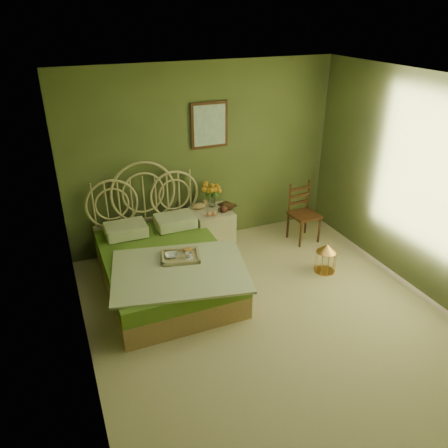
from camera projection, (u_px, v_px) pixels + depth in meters
name	position (u px, v px, depth m)	size (l,w,h in m)	color
floor	(275.00, 323.00, 4.96)	(4.50, 4.50, 0.00)	#BDAF88
ceiling	(291.00, 87.00, 3.79)	(4.50, 4.50, 0.00)	silver
wall_back	(204.00, 156.00, 6.23)	(4.00, 4.00, 0.00)	#5D6836
wall_left	(75.00, 261.00, 3.69)	(4.50, 4.50, 0.00)	#5D6836
wall_right	(433.00, 191.00, 5.07)	(4.50, 4.50, 0.00)	#5D6836
wall_art	(209.00, 125.00, 6.03)	(0.54, 0.04, 0.64)	#311D0D
bed	(165.00, 265.00, 5.51)	(1.74, 2.20, 1.36)	tan
nightstand	(212.00, 225.00, 6.38)	(0.54, 0.54, 1.03)	beige
chair	(302.00, 209.00, 6.57)	(0.42, 0.42, 0.89)	#311D0D
birdcage	(326.00, 258.00, 5.85)	(0.27, 0.27, 0.41)	gold
book_lower	(223.00, 207.00, 6.34)	(0.18, 0.24, 0.02)	#381E0F
book_upper	(223.00, 206.00, 6.33)	(0.17, 0.23, 0.02)	#472819
cereal_bowl	(171.00, 256.00, 5.24)	(0.16, 0.16, 0.04)	white
coffee_cup	(189.00, 256.00, 5.20)	(0.08, 0.08, 0.08)	white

